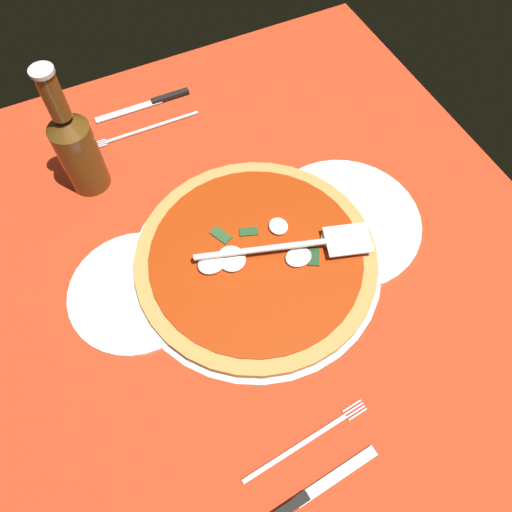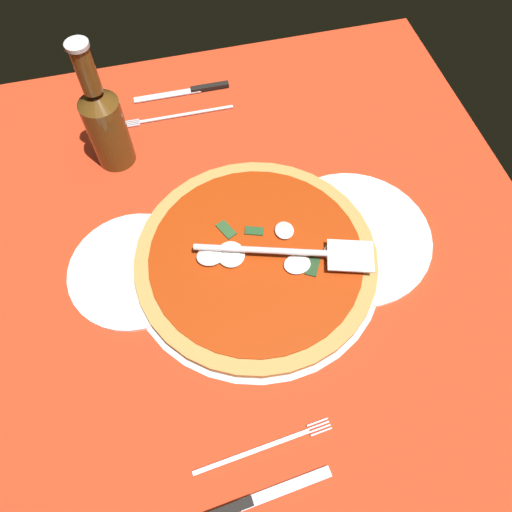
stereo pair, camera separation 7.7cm
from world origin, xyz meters
The scene contains 9 objects.
ground_plane centered at (0.00, 0.00, -0.40)cm, with size 97.99×97.99×0.80cm, color red.
pizza_pan centered at (-1.35, 3.06, 0.47)cm, with size 39.95×39.95×0.94cm, color silver.
dinner_plate_left centered at (-17.79, 2.53, 0.50)cm, with size 25.83×25.83×1.00cm, color white.
dinner_plate_right centered at (17.63, -0.14, 0.50)cm, with size 20.92×20.92×1.00cm, color white.
pizza centered at (-1.44, 3.07, 1.62)cm, with size 38.32×38.32×2.49cm.
pizza_server centered at (-6.76, 4.82, 3.80)cm, with size 27.38×11.41×1.00cm.
place_setting_near centered at (3.53, -34.54, 0.35)cm, with size 22.32×13.76×1.40cm.
place_setting_far centered at (6.06, 33.66, 0.35)cm, with size 21.34×13.79×1.40cm.
beer_bottle centered at (17.77, -23.82, 9.22)cm, with size 6.65×6.65×24.38cm.
Camera 2 is at (8.10, 40.54, 69.01)cm, focal length 34.61 mm.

